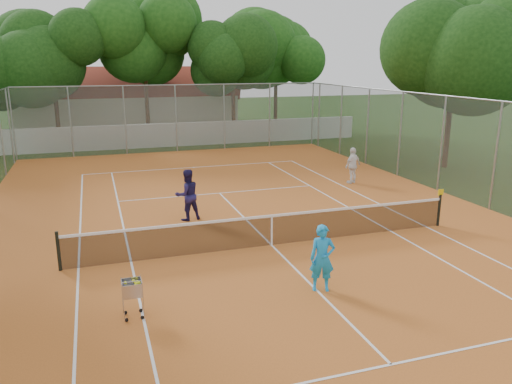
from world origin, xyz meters
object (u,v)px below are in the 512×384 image
object	(u,v)px
clubhouse	(127,101)
player_near	(322,258)
tennis_net	(272,230)
player_far_right	(353,165)
ball_hopper	(133,298)
player_far_left	(187,195)

from	to	relation	value
clubhouse	player_near	xyz separation A→B (m)	(2.12, -32.20, -1.36)
tennis_net	player_far_right	xyz separation A→B (m)	(6.15, 6.29, 0.32)
player_near	player_far_right	size ratio (longest dim) A/B	1.00
player_near	ball_hopper	size ratio (longest dim) A/B	1.77
player_near	player_far_right	xyz separation A→B (m)	(6.03, 9.48, -0.00)
tennis_net	player_far_right	bearing A→B (deg)	45.63
tennis_net	player_near	xyz separation A→B (m)	(0.12, -3.20, 0.33)
tennis_net	player_near	distance (m)	3.21
player_far_left	clubhouse	bearing A→B (deg)	-102.41
player_near	tennis_net	bearing A→B (deg)	111.32
clubhouse	player_near	world-z (taller)	clubhouse
tennis_net	player_far_left	distance (m)	3.80
tennis_net	player_far_left	size ratio (longest dim) A/B	6.64
ball_hopper	clubhouse	bearing A→B (deg)	71.31
player_far_left	ball_hopper	size ratio (longest dim) A/B	1.94
player_far_left	tennis_net	bearing A→B (deg)	107.84
tennis_net	player_far_left	bearing A→B (deg)	120.44
clubhouse	player_far_right	xyz separation A→B (m)	(8.15, -22.71, -1.37)
tennis_net	ball_hopper	bearing A→B (deg)	-143.78
tennis_net	clubhouse	world-z (taller)	clubhouse
clubhouse	player_far_right	distance (m)	24.17
player_far_left	ball_hopper	distance (m)	6.85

